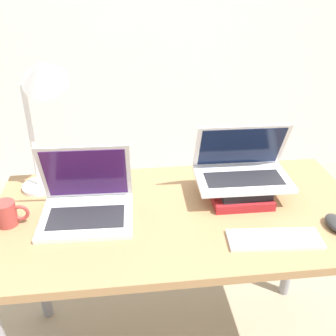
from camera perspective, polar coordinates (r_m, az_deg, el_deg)
name	(u,v)px	position (r m, az deg, el deg)	size (l,w,h in m)	color
desk	(179,233)	(1.47, 1.66, -9.34)	(1.33, 0.68, 0.76)	#9E754C
laptop_left	(86,202)	(1.40, -11.75, -4.86)	(0.33, 0.27, 0.26)	silver
book_stack	(240,189)	(1.51, 10.34, -3.04)	(0.22, 0.22, 0.07)	maroon
laptop_on_books	(242,168)	(1.49, 10.70, 0.01)	(0.35, 0.23, 0.21)	silver
wireless_keyboard	(274,239)	(1.33, 15.20, -9.92)	(0.31, 0.13, 0.01)	silver
mouse	(336,223)	(1.45, 23.24, -7.37)	(0.06, 0.10, 0.04)	#2D2D2D
mug	(7,214)	(1.44, -22.31, -6.15)	(0.11, 0.07, 0.09)	#9E3833
desk_lamp	(41,89)	(1.43, -17.93, 10.91)	(0.23, 0.20, 0.56)	white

